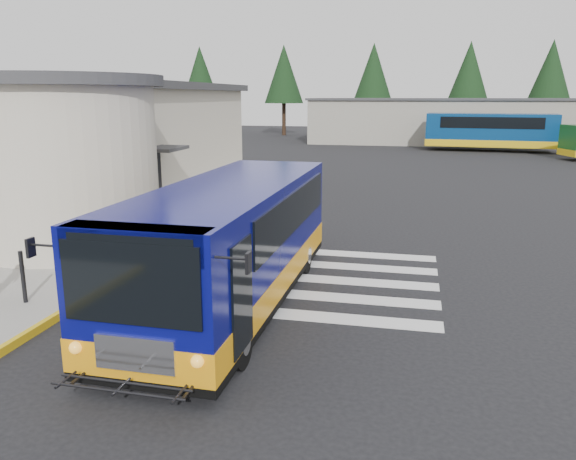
% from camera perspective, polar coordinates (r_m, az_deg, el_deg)
% --- Properties ---
extents(ground, '(140.00, 140.00, 0.00)m').
position_cam_1_polar(ground, '(14.71, 1.23, -3.88)').
color(ground, black).
rests_on(ground, ground).
extents(sidewalk, '(10.00, 34.00, 0.15)m').
position_cam_1_polar(sidewalk, '(21.74, -20.45, 1.17)').
color(sidewalk, gray).
rests_on(sidewalk, ground).
extents(curb_strip, '(0.12, 34.00, 0.16)m').
position_cam_1_polar(curb_strip, '(19.51, -8.14, 0.57)').
color(curb_strip, gold).
rests_on(curb_strip, ground).
extents(station_building, '(12.70, 18.70, 4.80)m').
position_cam_1_polar(station_building, '(24.81, -20.90, 8.38)').
color(station_building, beige).
rests_on(station_building, ground).
extents(crosswalk, '(8.00, 5.35, 0.01)m').
position_cam_1_polar(crosswalk, '(14.07, -1.42, -4.67)').
color(crosswalk, silver).
rests_on(crosswalk, ground).
extents(depot_building, '(26.40, 8.40, 4.20)m').
position_cam_1_polar(depot_building, '(55.91, 16.22, 10.59)').
color(depot_building, gray).
rests_on(depot_building, ground).
extents(tree_line, '(58.40, 4.40, 10.00)m').
position_cam_1_polar(tree_line, '(63.91, 16.36, 15.07)').
color(tree_line, black).
rests_on(tree_line, ground).
extents(transit_bus, '(3.37, 9.29, 2.61)m').
position_cam_1_polar(transit_bus, '(11.97, -5.76, -1.79)').
color(transit_bus, '#080B63').
rests_on(transit_bus, ground).
extents(pedestrian_b, '(0.93, 0.96, 1.56)m').
position_cam_1_polar(pedestrian_b, '(17.24, -22.01, 0.90)').
color(pedestrian_b, black).
rests_on(pedestrian_b, sidewalk).
extents(bollard, '(0.09, 0.09, 1.11)m').
position_cam_1_polar(bollard, '(12.97, -25.33, -4.33)').
color(bollard, black).
rests_on(bollard, sidewalk).
extents(far_bus_a, '(10.28, 3.75, 2.60)m').
position_cam_1_polar(far_bus_a, '(49.06, 19.86, 9.51)').
color(far_bus_a, navy).
rests_on(far_bus_a, ground).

